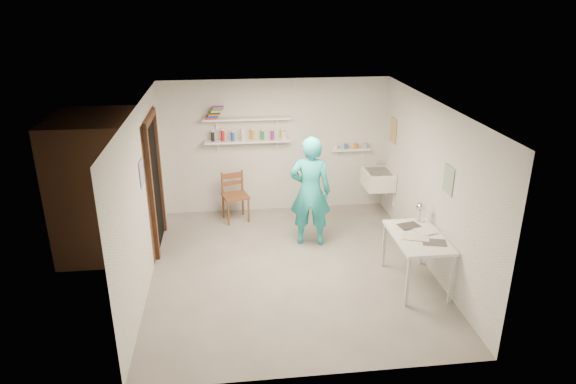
{
  "coord_description": "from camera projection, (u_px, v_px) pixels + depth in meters",
  "views": [
    {
      "loc": [
        -0.83,
        -6.52,
        3.8
      ],
      "look_at": [
        0.0,
        0.4,
        1.05
      ],
      "focal_mm": 32.0,
      "sensor_mm": 36.0,
      "label": 1
    }
  ],
  "objects": [
    {
      "name": "door_jamb_near",
      "position": [
        152.0,
        197.0,
        7.43
      ],
      "size": [
        0.06,
        0.1,
        2.0
      ],
      "primitive_type": "cube",
      "color": "brown",
      "rests_on": "ground"
    },
    {
      "name": "wall_left",
      "position": [
        142.0,
        199.0,
        6.84
      ],
      "size": [
        0.02,
        4.5,
        2.4
      ],
      "primitive_type": "cube",
      "color": "silver",
      "rests_on": "ground"
    },
    {
      "name": "spray_cans",
      "position": [
        248.0,
        135.0,
        8.89
      ],
      "size": [
        1.29,
        0.06,
        0.17
      ],
      "color": "black",
      "rests_on": "shelf_lower"
    },
    {
      "name": "belfast_sink",
      "position": [
        378.0,
        179.0,
        9.01
      ],
      "size": [
        0.48,
        0.6,
        0.3
      ],
      "primitive_type": "cube",
      "color": "white",
      "rests_on": "wall_right"
    },
    {
      "name": "shelf_upper",
      "position": [
        247.0,
        119.0,
        8.78
      ],
      "size": [
        1.5,
        0.22,
        0.03
      ],
      "primitive_type": "cube",
      "color": "white",
      "rests_on": "wall_back"
    },
    {
      "name": "wall_clock",
      "position": [
        306.0,
        169.0,
        8.04
      ],
      "size": [
        0.32,
        0.09,
        0.32
      ],
      "primitive_type": "cylinder",
      "rotation": [
        1.57,
        0.0,
        -0.18
      ],
      "color": "beige",
      "rests_on": "man"
    },
    {
      "name": "shelf_lower",
      "position": [
        248.0,
        141.0,
        8.92
      ],
      "size": [
        1.5,
        0.22,
        0.03
      ],
      "primitive_type": "cube",
      "color": "white",
      "rests_on": "wall_back"
    },
    {
      "name": "poster_right_a",
      "position": [
        393.0,
        130.0,
        8.82
      ],
      "size": [
        0.01,
        0.34,
        0.42
      ],
      "primitive_type": "cube",
      "color": "#995933",
      "rests_on": "wall_right"
    },
    {
      "name": "desk_lamp",
      "position": [
        421.0,
        207.0,
        7.21
      ],
      "size": [
        0.14,
        0.14,
        0.14
      ],
      "primitive_type": "sphere",
      "color": "silver",
      "rests_on": "work_table"
    },
    {
      "name": "wall_right",
      "position": [
        432.0,
        186.0,
        7.29
      ],
      "size": [
        0.02,
        4.5,
        2.4
      ],
      "primitive_type": "cube",
      "color": "silver",
      "rests_on": "ground"
    },
    {
      "name": "poster_right_b",
      "position": [
        448.0,
        180.0,
        6.67
      ],
      "size": [
        0.01,
        0.3,
        0.38
      ],
      "primitive_type": "cube",
      "color": "#3F724C",
      "rests_on": "wall_right"
    },
    {
      "name": "door_jamb_far",
      "position": [
        160.0,
        174.0,
        8.35
      ],
      "size": [
        0.06,
        0.1,
        2.0
      ],
      "primitive_type": "cube",
      "color": "brown",
      "rests_on": "ground"
    },
    {
      "name": "work_table",
      "position": [
        416.0,
        260.0,
        7.0
      ],
      "size": [
        0.66,
        1.1,
        0.74
      ],
      "primitive_type": "cube",
      "color": "white",
      "rests_on": "ground"
    },
    {
      "name": "book_stack",
      "position": [
        215.0,
        113.0,
        8.67
      ],
      "size": [
        0.3,
        0.14,
        0.2
      ],
      "color": "red",
      "rests_on": "shelf_upper"
    },
    {
      "name": "wall_back",
      "position": [
        276.0,
        146.0,
        9.15
      ],
      "size": [
        4.0,
        0.02,
        2.4
      ],
      "primitive_type": "cube",
      "color": "silver",
      "rests_on": "ground"
    },
    {
      "name": "papers",
      "position": [
        418.0,
        235.0,
        6.86
      ],
      "size": [
        0.3,
        0.22,
        0.02
      ],
      "color": "silver",
      "rests_on": "work_table"
    },
    {
      "name": "man",
      "position": [
        310.0,
        192.0,
        7.95
      ],
      "size": [
        0.71,
        0.53,
        1.77
      ],
      "primitive_type": "imported",
      "rotation": [
        0.0,
        0.0,
        2.96
      ],
      "color": "#23AEB2",
      "rests_on": "ground"
    },
    {
      "name": "door_lintel",
      "position": [
        149.0,
        118.0,
        7.51
      ],
      "size": [
        0.06,
        1.05,
        0.1
      ],
      "primitive_type": "cube",
      "color": "brown",
      "rests_on": "wall_left"
    },
    {
      "name": "floor",
      "position": [
        291.0,
        269.0,
        7.51
      ],
      "size": [
        4.0,
        4.5,
        0.02
      ],
      "primitive_type": "cube",
      "color": "slate",
      "rests_on": "ground"
    },
    {
      "name": "wall_front",
      "position": [
        320.0,
        277.0,
        4.98
      ],
      "size": [
        4.0,
        0.02,
        2.4
      ],
      "primitive_type": "cube",
      "color": "silver",
      "rests_on": "ground"
    },
    {
      "name": "ceiling",
      "position": [
        292.0,
        105.0,
        6.62
      ],
      "size": [
        4.0,
        4.5,
        0.02
      ],
      "primitive_type": "cube",
      "color": "silver",
      "rests_on": "wall_back"
    },
    {
      "name": "ledge_pots",
      "position": [
        351.0,
        146.0,
        9.23
      ],
      "size": [
        0.48,
        0.07,
        0.09
      ],
      "color": "silver",
      "rests_on": "ledge_shelf"
    },
    {
      "name": "doorway_recess",
      "position": [
        155.0,
        185.0,
        7.89
      ],
      "size": [
        0.02,
        0.9,
        2.0
      ],
      "primitive_type": "cube",
      "color": "black",
      "rests_on": "wall_left"
    },
    {
      "name": "wooden_chair",
      "position": [
        235.0,
        196.0,
        8.94
      ],
      "size": [
        0.51,
        0.5,
        0.91
      ],
      "primitive_type": "cube",
      "rotation": [
        0.0,
        0.0,
        0.26
      ],
      "color": "brown",
      "rests_on": "ground"
    },
    {
      "name": "corridor_box",
      "position": [
        107.0,
        184.0,
        7.79
      ],
      "size": [
        1.4,
        1.5,
        2.1
      ],
      "primitive_type": "cube",
      "color": "brown",
      "rests_on": "ground"
    },
    {
      "name": "ledge_shelf",
      "position": [
        351.0,
        149.0,
        9.25
      ],
      "size": [
        0.7,
        0.14,
        0.03
      ],
      "primitive_type": "cube",
      "color": "white",
      "rests_on": "wall_back"
    },
    {
      "name": "poster_left",
      "position": [
        142.0,
        173.0,
        6.76
      ],
      "size": [
        0.01,
        0.28,
        0.36
      ],
      "primitive_type": "cube",
      "color": "#334C7F",
      "rests_on": "wall_left"
    }
  ]
}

